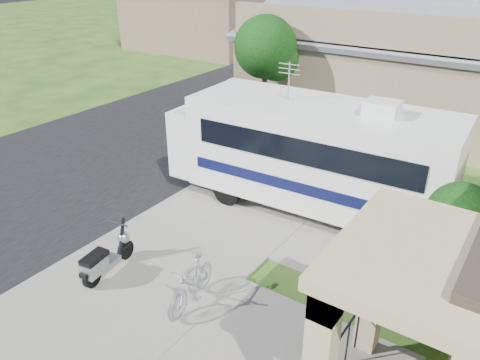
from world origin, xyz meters
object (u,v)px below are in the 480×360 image
Objects in this scene: van at (319,56)px; garden_hose at (319,356)px; pickup_truck at (271,80)px; bicycle at (192,285)px; motorhome at (309,151)px; shrub at (457,248)px; scooter at (105,259)px.

garden_hose is at bearing -58.60° from van.
pickup_truck is at bearing -78.47° from van.
bicycle is 15.48m from pickup_truck.
motorhome is at bearing 115.21° from pickup_truck.
motorhome is 2.78× the size of shrub.
scooter is at bearing -153.41° from shrub.
motorhome is 5.91m from garden_hose.
bicycle is at bearing 0.94° from scooter.
bicycle is (-4.34, -2.91, -0.97)m from shrub.
garden_hose is at bearing -62.91° from motorhome.
shrub is 5.32m from bicycle.
pickup_truck reaches higher than bicycle.
motorhome reaches higher than bicycle.
motorhome is 4.81× the size of scooter.
pickup_truck is 18.29× the size of garden_hose.
shrub reaches higher than bicycle.
motorhome is 4.88m from shrub.
van reaches higher than garden_hose.
shrub is 0.49× the size of van.
bicycle is (0.01, -5.10, -1.23)m from motorhome.
scooter is at bearing 95.64° from pickup_truck.
van is (-0.75, 6.96, -0.05)m from pickup_truck.
scooter is 0.29× the size of van.
pickup_truck is (-4.36, 14.39, 0.40)m from scooter.
scooter is 4.73× the size of garden_hose.
scooter is (-6.57, -3.29, -0.98)m from shrub.
shrub is 15.58m from pickup_truck.
bicycle is (2.23, 0.38, 0.01)m from scooter.
scooter is at bearing -179.70° from bicycle.
bicycle reaches higher than garden_hose.
motorhome is 1.24× the size of pickup_truck.
scooter is 5.10m from garden_hose.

